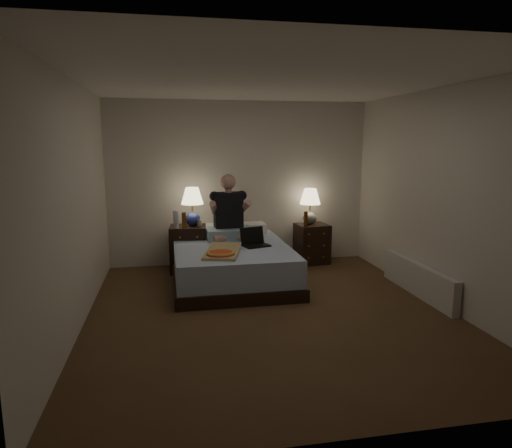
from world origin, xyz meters
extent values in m
cube|color=brown|center=(0.00, 0.00, 0.00)|extent=(4.00, 4.50, 0.00)
cube|color=white|center=(0.00, 0.00, 2.50)|extent=(4.00, 4.50, 0.00)
cube|color=silver|center=(0.00, 2.25, 1.25)|extent=(4.00, 0.00, 2.50)
cube|color=silver|center=(0.00, -2.25, 1.25)|extent=(4.00, 0.00, 2.50)
cube|color=silver|center=(-2.00, 0.00, 1.25)|extent=(0.00, 4.50, 2.50)
cube|color=silver|center=(2.00, 0.00, 1.25)|extent=(0.00, 4.50, 2.50)
cube|color=#607FC1|center=(-0.28, 1.25, 0.25)|extent=(1.53, 2.03, 0.51)
cube|color=black|center=(-0.83, 1.88, 0.34)|extent=(0.55, 0.51, 0.68)
cube|color=black|center=(1.10, 1.99, 0.31)|extent=(0.52, 0.48, 0.62)
cylinder|color=silver|center=(-1.00, 1.73, 0.80)|extent=(0.07, 0.07, 0.25)
cylinder|color=#B5B4B0|center=(-0.66, 1.79, 0.73)|extent=(0.07, 0.07, 0.10)
cylinder|color=#62310E|center=(-0.88, 1.70, 0.79)|extent=(0.06, 0.06, 0.23)
cylinder|color=#572A0C|center=(0.95, 1.85, 0.73)|extent=(0.06, 0.06, 0.23)
cube|color=silver|center=(1.93, 0.26, 0.20)|extent=(0.10, 1.60, 0.40)
camera|label=1|loc=(-1.07, -4.72, 1.87)|focal=32.00mm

